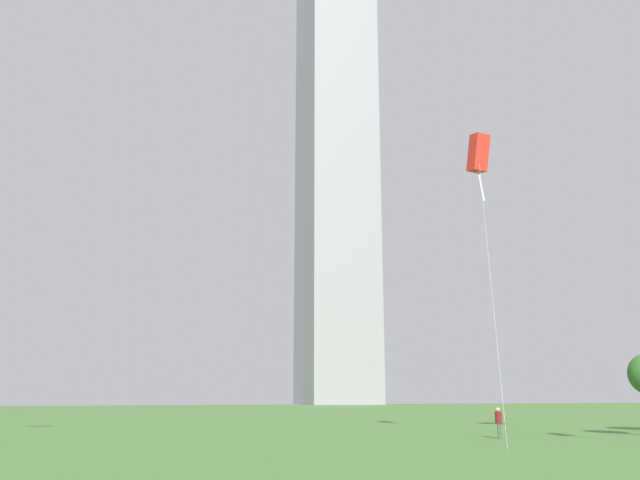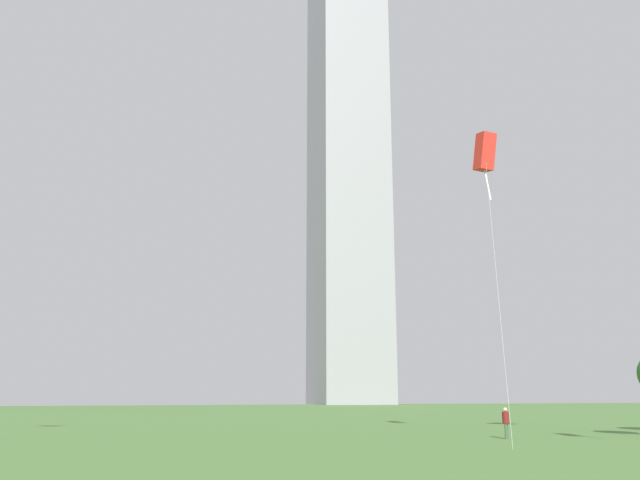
% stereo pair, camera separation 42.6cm
% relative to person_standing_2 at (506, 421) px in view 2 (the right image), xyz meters
% --- Properties ---
extents(person_standing_2, '(0.34, 0.34, 1.54)m').
position_rel_person_standing_2_xyz_m(person_standing_2, '(0.00, 0.00, 0.00)').
color(person_standing_2, '#3F593F').
rests_on(person_standing_2, ground).
extents(kite_flying_3, '(4.12, 6.62, 16.61)m').
position_rel_person_standing_2_xyz_m(kite_flying_3, '(-0.06, 0.36, 14.55)').
color(kite_flying_3, silver).
rests_on(kite_flying_3, ground).
extents(distant_highrise_0, '(17.72, 17.97, 108.24)m').
position_rel_person_standing_2_xyz_m(distant_highrise_0, '(39.57, 117.31, 53.23)').
color(distant_highrise_0, '#939399').
rests_on(distant_highrise_0, ground).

